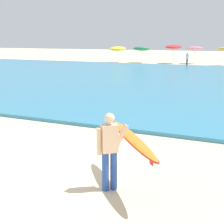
% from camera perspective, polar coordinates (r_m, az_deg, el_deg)
% --- Properties ---
extents(ground_plane, '(160.00, 160.00, 0.00)m').
position_cam_1_polar(ground_plane, '(8.24, -18.71, -10.21)').
color(ground_plane, beige).
extents(sea, '(120.00, 28.00, 0.14)m').
position_cam_1_polar(sea, '(24.45, 10.58, 5.94)').
color(sea, teal).
rests_on(sea, ground).
extents(surfer_with_board, '(1.94, 2.26, 1.73)m').
position_cam_1_polar(surfer_with_board, '(6.55, 1.71, -5.95)').
color(surfer_with_board, '#284CA3').
rests_on(surfer_with_board, ground).
extents(beach_umbrella_0, '(2.28, 2.31, 2.21)m').
position_cam_1_polar(beach_umbrella_0, '(42.87, 1.06, 11.75)').
color(beach_umbrella_0, beige).
rests_on(beach_umbrella_0, ground).
extents(beach_umbrella_1, '(2.24, 2.28, 2.29)m').
position_cam_1_polar(beach_umbrella_1, '(42.07, 5.54, 11.71)').
color(beach_umbrella_1, beige).
rests_on(beach_umbrella_1, ground).
extents(beach_umbrella_2, '(2.16, 2.20, 2.49)m').
position_cam_1_polar(beach_umbrella_2, '(41.79, 11.45, 11.87)').
color(beach_umbrella_2, beige).
rests_on(beach_umbrella_2, ground).
extents(beach_umbrella_3, '(2.04, 2.04, 2.23)m').
position_cam_1_polar(beach_umbrella_3, '(41.89, 15.26, 11.49)').
color(beach_umbrella_3, beige).
rests_on(beach_umbrella_3, ground).
extents(beachgoer_near_row_mid, '(0.32, 0.20, 1.58)m').
position_cam_1_polar(beachgoer_near_row_mid, '(38.73, 13.89, 9.67)').
color(beachgoer_near_row_mid, '#383842').
rests_on(beachgoer_near_row_mid, ground).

